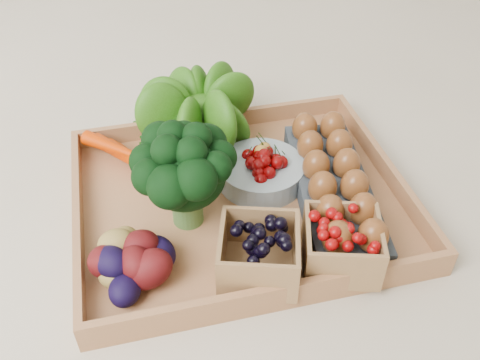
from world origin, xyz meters
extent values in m
plane|color=beige|center=(0.00, 0.00, 0.00)|extent=(4.00, 4.00, 0.00)
cube|color=#AF7649|center=(0.00, 0.00, 0.01)|extent=(0.55, 0.45, 0.01)
sphere|color=#1F470B|center=(-0.03, 0.20, 0.09)|extent=(0.15, 0.15, 0.15)
cylinder|color=#8C9EA5|center=(0.05, 0.04, 0.04)|extent=(0.15, 0.15, 0.04)
cube|color=#353C44|center=(0.15, -0.04, 0.03)|extent=(0.17, 0.35, 0.04)
cube|color=black|center=(-0.01, -0.16, 0.05)|extent=(0.14, 0.14, 0.08)
cube|color=#7B0506|center=(0.11, -0.17, 0.05)|extent=(0.14, 0.14, 0.08)
camera|label=1|loc=(-0.16, -0.65, 0.64)|focal=40.00mm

